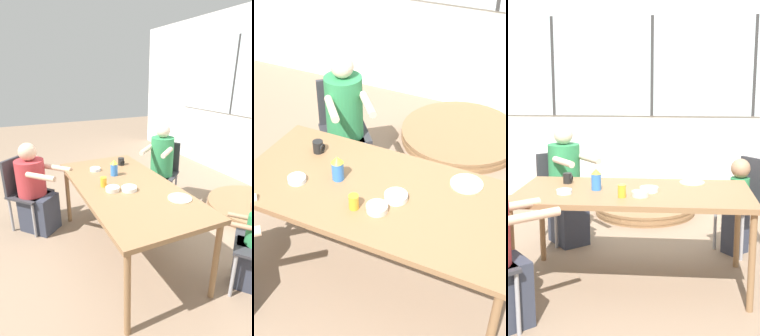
% 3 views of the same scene
% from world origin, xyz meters
% --- Properties ---
extents(ground_plane, '(16.00, 16.00, 0.00)m').
position_xyz_m(ground_plane, '(0.00, 0.00, 0.00)').
color(ground_plane, '#8C725B').
extents(dining_table, '(1.82, 0.89, 0.76)m').
position_xyz_m(dining_table, '(0.00, 0.00, 0.71)').
color(dining_table, olive).
rests_on(dining_table, ground_plane).
extents(chair_for_man_blue_shirt, '(0.56, 0.56, 0.87)m').
position_xyz_m(chair_for_man_blue_shirt, '(-0.85, 1.01, 0.52)').
color(chair_for_man_blue_shirt, '#333338').
rests_on(chair_for_man_blue_shirt, ground_plane).
extents(person_man_blue_shirt, '(0.59, 0.62, 1.17)m').
position_xyz_m(person_man_blue_shirt, '(-0.75, 0.88, 0.53)').
color(person_man_blue_shirt, '#333847').
rests_on(person_man_blue_shirt, ground_plane).
extents(coffee_mug, '(0.08, 0.07, 0.09)m').
position_xyz_m(coffee_mug, '(-0.57, 0.20, 0.81)').
color(coffee_mug, black).
rests_on(coffee_mug, dining_table).
extents(sippy_cup, '(0.08, 0.08, 0.17)m').
position_xyz_m(sippy_cup, '(-0.30, 0.00, 0.85)').
color(sippy_cup, blue).
rests_on(sippy_cup, dining_table).
extents(juice_glass, '(0.06, 0.06, 0.09)m').
position_xyz_m(juice_glass, '(-0.07, -0.20, 0.81)').
color(juice_glass, gold).
rests_on(juice_glass, dining_table).
extents(bowl_white_shallow, '(0.12, 0.12, 0.03)m').
position_xyz_m(bowl_white_shallow, '(-0.52, -0.14, 0.78)').
color(bowl_white_shallow, silver).
rests_on(bowl_white_shallow, dining_table).
extents(bowl_cereal, '(0.14, 0.14, 0.04)m').
position_xyz_m(bowl_cereal, '(0.12, -0.02, 0.78)').
color(bowl_cereal, white).
rests_on(bowl_cereal, dining_table).
extents(bowl_fruit, '(0.13, 0.13, 0.04)m').
position_xyz_m(bowl_fruit, '(0.06, -0.17, 0.78)').
color(bowl_fruit, silver).
rests_on(bowl_fruit, dining_table).
extents(plate_tortillas, '(0.21, 0.21, 0.01)m').
position_xyz_m(plate_tortillas, '(0.46, 0.30, 0.77)').
color(plate_tortillas, beige).
rests_on(plate_tortillas, dining_table).
extents(folded_table_stack, '(1.20, 1.20, 0.12)m').
position_xyz_m(folded_table_stack, '(-0.04, 1.94, 0.06)').
color(folded_table_stack, olive).
rests_on(folded_table_stack, ground_plane).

